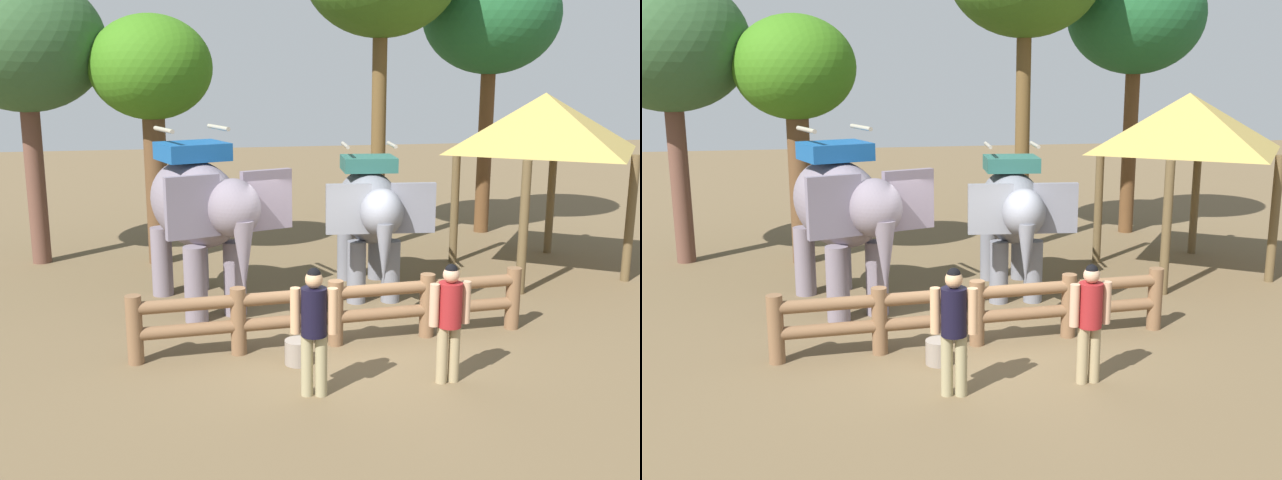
# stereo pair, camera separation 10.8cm
# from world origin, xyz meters

# --- Properties ---
(ground_plane) EXTENTS (60.00, 60.00, 0.00)m
(ground_plane) POSITION_xyz_m (0.00, 0.00, 0.00)
(ground_plane) COLOR brown
(log_fence) EXTENTS (6.39, 0.67, 1.05)m
(log_fence) POSITION_xyz_m (0.00, 0.08, 0.60)
(log_fence) COLOR brown
(log_fence) RESTS_ON ground
(elephant_near_left) EXTENTS (2.72, 3.91, 3.28)m
(elephant_near_left) POSITION_xyz_m (-2.00, 2.36, 1.84)
(elephant_near_left) COLOR slate
(elephant_near_left) RESTS_ON ground
(elephant_center) EXTENTS (1.92, 3.39, 2.89)m
(elephant_center) POSITION_xyz_m (1.20, 2.71, 1.62)
(elephant_center) COLOR slate
(elephant_center) RESTS_ON ground
(tourist_woman_in_black) EXTENTS (0.62, 0.41, 1.77)m
(tourist_woman_in_black) POSITION_xyz_m (-0.67, -1.72, 1.03)
(tourist_woman_in_black) COLOR #9A8E66
(tourist_woman_in_black) RESTS_ON ground
(tourist_man_in_blue) EXTENTS (0.60, 0.36, 1.71)m
(tourist_man_in_blue) POSITION_xyz_m (1.24, -1.63, 0.99)
(tourist_man_in_blue) COLOR #9C8962
(tourist_man_in_blue) RESTS_ON ground
(thatched_shelter) EXTENTS (4.00, 4.00, 3.78)m
(thatched_shelter) POSITION_xyz_m (5.13, 3.60, 3.15)
(thatched_shelter) COLOR brown
(thatched_shelter) RESTS_ON ground
(tree_far_left) EXTENTS (3.42, 3.42, 6.25)m
(tree_far_left) POSITION_xyz_m (-5.44, 6.34, 4.74)
(tree_far_left) COLOR brown
(tree_far_left) RESTS_ON ground
(tree_far_right) EXTENTS (2.61, 2.61, 5.40)m
(tree_far_right) POSITION_xyz_m (-2.83, 5.85, 4.16)
(tree_far_right) COLOR brown
(tree_far_right) RESTS_ON ground
(tree_deep_back) EXTENTS (3.45, 3.45, 7.03)m
(tree_deep_back) POSITION_xyz_m (5.53, 7.59, 5.51)
(tree_deep_back) COLOR brown
(tree_deep_back) RESTS_ON ground
(feed_bucket) EXTENTS (0.41, 0.41, 0.37)m
(feed_bucket) POSITION_xyz_m (-0.70, -0.59, 0.18)
(feed_bucket) COLOR gray
(feed_bucket) RESTS_ON ground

